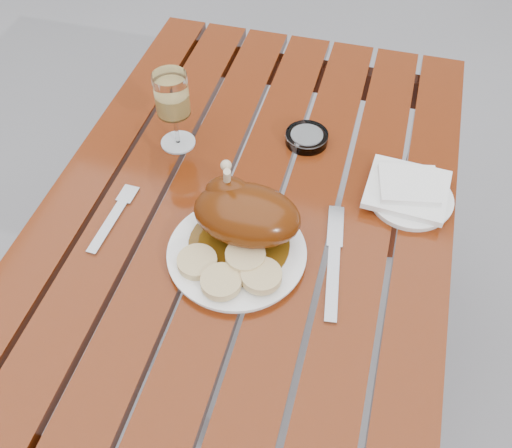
{
  "coord_description": "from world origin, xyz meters",
  "views": [
    {
      "loc": [
        0.22,
        -0.75,
        1.59
      ],
      "look_at": [
        0.04,
        -0.09,
        0.78
      ],
      "focal_mm": 40.0,
      "sensor_mm": 36.0,
      "label": 1
    }
  ],
  "objects_px": {
    "dinner_plate": "(237,254)",
    "side_plate": "(410,198)",
    "ashtray": "(307,138)",
    "table": "(251,299)",
    "wine_glass": "(174,111)"
  },
  "relations": [
    {
      "from": "dinner_plate",
      "to": "ashtray",
      "type": "relative_size",
      "value": 2.74
    },
    {
      "from": "table",
      "to": "side_plate",
      "type": "height_order",
      "value": "side_plate"
    },
    {
      "from": "dinner_plate",
      "to": "ashtray",
      "type": "height_order",
      "value": "ashtray"
    },
    {
      "from": "table",
      "to": "ashtray",
      "type": "bearing_deg",
      "value": 69.03
    },
    {
      "from": "wine_glass",
      "to": "side_plate",
      "type": "distance_m",
      "value": 0.51
    },
    {
      "from": "wine_glass",
      "to": "ashtray",
      "type": "bearing_deg",
      "value": 16.14
    },
    {
      "from": "dinner_plate",
      "to": "side_plate",
      "type": "height_order",
      "value": "dinner_plate"
    },
    {
      "from": "table",
      "to": "wine_glass",
      "type": "height_order",
      "value": "wine_glass"
    },
    {
      "from": "ashtray",
      "to": "dinner_plate",
      "type": "bearing_deg",
      "value": -99.65
    },
    {
      "from": "dinner_plate",
      "to": "side_plate",
      "type": "distance_m",
      "value": 0.37
    },
    {
      "from": "table",
      "to": "wine_glass",
      "type": "distance_m",
      "value": 0.52
    },
    {
      "from": "dinner_plate",
      "to": "table",
      "type": "bearing_deg",
      "value": 96.25
    },
    {
      "from": "table",
      "to": "dinner_plate",
      "type": "relative_size",
      "value": 4.69
    },
    {
      "from": "wine_glass",
      "to": "table",
      "type": "bearing_deg",
      "value": -30.48
    },
    {
      "from": "table",
      "to": "ashtray",
      "type": "height_order",
      "value": "ashtray"
    }
  ]
}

